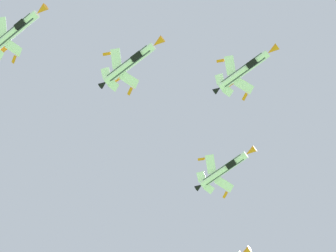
{
  "coord_description": "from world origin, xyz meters",
  "views": [
    {
      "loc": [
        4.02,
        0.45,
        1.97
      ],
      "look_at": [
        -27.83,
        31.18,
        119.45
      ],
      "focal_mm": 64.17,
      "sensor_mm": 36.0,
      "label": 1
    }
  ],
  "objects_px": {
    "fighter_jet_lead": "(245,70)",
    "fighter_jet_right_outer": "(15,31)",
    "fighter_jet_left_wing": "(225,169)",
    "fighter_jet_right_wing": "(131,63)"
  },
  "relations": [
    {
      "from": "fighter_jet_right_wing",
      "to": "fighter_jet_right_outer",
      "type": "height_order",
      "value": "fighter_jet_right_outer"
    },
    {
      "from": "fighter_jet_lead",
      "to": "fighter_jet_right_wing",
      "type": "height_order",
      "value": "fighter_jet_lead"
    },
    {
      "from": "fighter_jet_lead",
      "to": "fighter_jet_right_wing",
      "type": "distance_m",
      "value": 23.74
    },
    {
      "from": "fighter_jet_left_wing",
      "to": "fighter_jet_right_outer",
      "type": "height_order",
      "value": "fighter_jet_left_wing"
    },
    {
      "from": "fighter_jet_left_wing",
      "to": "fighter_jet_right_outer",
      "type": "distance_m",
      "value": 52.73
    },
    {
      "from": "fighter_jet_left_wing",
      "to": "fighter_jet_right_wing",
      "type": "relative_size",
      "value": 1.0
    },
    {
      "from": "fighter_jet_lead",
      "to": "fighter_jet_right_outer",
      "type": "xyz_separation_m",
      "value": [
        -25.93,
        -38.95,
        -2.03
      ]
    },
    {
      "from": "fighter_jet_lead",
      "to": "fighter_jet_right_wing",
      "type": "xyz_separation_m",
      "value": [
        -14.33,
        -18.45,
        -4.24
      ]
    },
    {
      "from": "fighter_jet_lead",
      "to": "fighter_jet_right_outer",
      "type": "distance_m",
      "value": 46.83
    },
    {
      "from": "fighter_jet_lead",
      "to": "fighter_jet_right_wing",
      "type": "bearing_deg",
      "value": -46.22
    }
  ]
}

